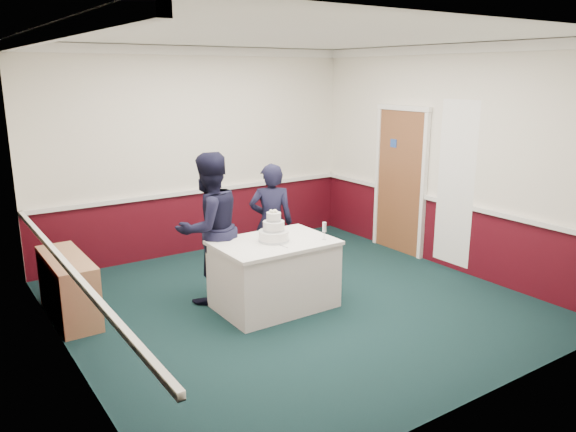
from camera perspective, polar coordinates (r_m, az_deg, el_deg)
ground at (r=6.69m, az=0.66°, el=-8.80°), size 5.00×5.00×0.00m
room_shell at (r=6.74m, az=-1.72°, el=8.69°), size 5.00×5.00×3.00m
sideboard at (r=6.65m, az=-21.39°, el=-6.74°), size 0.41×1.20×0.70m
cake_table at (r=6.45m, az=-1.43°, el=-5.86°), size 1.32×0.92×0.79m
wedding_cake at (r=6.30m, az=-1.46°, el=-1.59°), size 0.35×0.35×0.36m
cake_knife at (r=6.15m, az=-0.69°, el=-3.02°), size 0.04×0.22×0.00m
champagne_flute at (r=6.35m, az=3.71°, el=-1.23°), size 0.05×0.05×0.21m
person_man at (r=6.56m, az=-8.02°, el=-1.23°), size 0.97×0.82×1.77m
person_woman at (r=7.18m, az=-1.71°, el=-0.70°), size 0.67×0.60×1.54m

